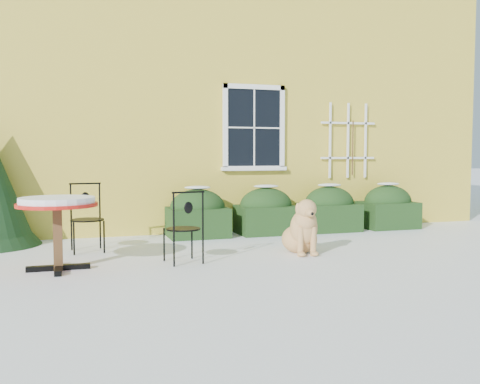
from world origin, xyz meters
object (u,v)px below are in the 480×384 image
object	(u,v)px
bistro_table	(57,210)
dog	(302,231)
patio_chair_near	(184,227)
patio_chair_far	(87,217)

from	to	relation	value
bistro_table	dog	xyz separation A→B (m)	(3.43, 0.12, -0.44)
bistro_table	patio_chair_near	distance (m)	1.64
patio_chair_near	patio_chair_far	bearing A→B (deg)	-56.09
patio_chair_near	patio_chair_far	xyz separation A→B (m)	(-1.23, 1.33, 0.02)
patio_chair_near	patio_chair_far	world-z (taller)	patio_chair_far
bistro_table	patio_chair_far	bearing A→B (deg)	73.04
dog	patio_chair_far	bearing A→B (deg)	163.77
patio_chair_far	patio_chair_near	bearing A→B (deg)	-51.60
bistro_table	patio_chair_far	xyz separation A→B (m)	(0.39, 1.29, -0.26)
dog	patio_chair_near	bearing A→B (deg)	-170.18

